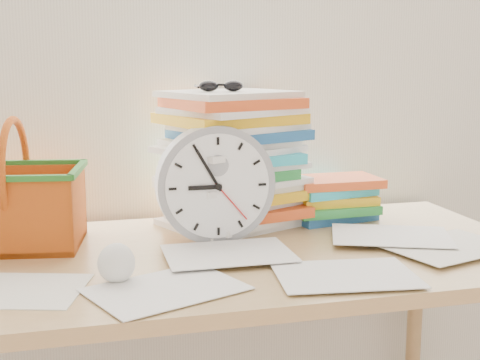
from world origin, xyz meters
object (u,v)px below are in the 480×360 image
object	(u,v)px
clock	(215,184)
book_stack	(332,197)
desk	(226,284)
paper_stack	(234,159)
basket	(16,184)

from	to	relation	value
clock	book_stack	size ratio (longest dim) A/B	1.04
desk	paper_stack	bearing A→B (deg)	71.41
desk	clock	world-z (taller)	clock
book_stack	desk	bearing A→B (deg)	-146.32
desk	paper_stack	xyz separation A→B (m)	(0.08, 0.23, 0.24)
desk	basket	size ratio (longest dim) A/B	4.89
clock	basket	xyz separation A→B (m)	(-0.44, 0.08, 0.01)
basket	book_stack	bearing A→B (deg)	14.45
clock	basket	world-z (taller)	basket
paper_stack	basket	size ratio (longest dim) A/B	1.19
paper_stack	clock	xyz separation A→B (m)	(-0.08, -0.15, -0.03)
desk	clock	distance (m)	0.23
paper_stack	book_stack	xyz separation A→B (m)	(0.27, 0.00, -0.11)
book_stack	basket	world-z (taller)	basket
paper_stack	book_stack	size ratio (longest dim) A/B	1.30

